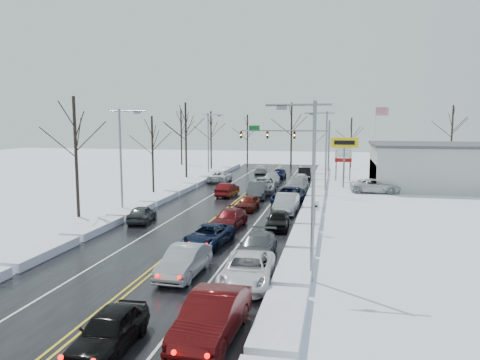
% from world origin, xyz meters
% --- Properties ---
extents(ground, '(160.00, 160.00, 0.00)m').
position_xyz_m(ground, '(0.00, 0.00, 0.00)').
color(ground, white).
rests_on(ground, ground).
extents(road_surface, '(14.00, 84.00, 0.01)m').
position_xyz_m(road_surface, '(0.00, 2.00, 0.01)').
color(road_surface, black).
rests_on(road_surface, ground).
extents(snow_bank_left, '(1.81, 72.00, 0.54)m').
position_xyz_m(snow_bank_left, '(-7.60, 2.00, 0.00)').
color(snow_bank_left, silver).
rests_on(snow_bank_left, ground).
extents(snow_bank_right, '(1.81, 72.00, 0.54)m').
position_xyz_m(snow_bank_right, '(7.60, 2.00, 0.00)').
color(snow_bank_right, silver).
rests_on(snow_bank_right, ground).
extents(traffic_signal_mast, '(13.28, 0.39, 8.00)m').
position_xyz_m(traffic_signal_mast, '(3.45, 27.99, 5.48)').
color(traffic_signal_mast, slate).
rests_on(traffic_signal_mast, ground).
extents(tires_plus_sign, '(3.20, 0.34, 6.00)m').
position_xyz_m(tires_plus_sign, '(10.50, 15.99, 4.99)').
color(tires_plus_sign, slate).
rests_on(tires_plus_sign, ground).
extents(used_vehicles_sign, '(2.20, 0.22, 4.65)m').
position_xyz_m(used_vehicles_sign, '(10.50, 22.00, 3.32)').
color(used_vehicles_sign, slate).
rests_on(used_vehicles_sign, ground).
extents(speed_limit_sign, '(0.55, 0.09, 2.35)m').
position_xyz_m(speed_limit_sign, '(8.20, -8.00, 1.63)').
color(speed_limit_sign, slate).
rests_on(speed_limit_sign, ground).
extents(flagpole, '(1.87, 1.20, 10.00)m').
position_xyz_m(flagpole, '(15.17, 30.00, 5.93)').
color(flagpole, silver).
rests_on(flagpole, ground).
extents(dealership_building, '(20.40, 12.40, 5.30)m').
position_xyz_m(dealership_building, '(23.98, 18.00, 2.66)').
color(dealership_building, '#AEAFAA').
rests_on(dealership_building, ground).
extents(streetlight_se, '(3.20, 0.25, 9.00)m').
position_xyz_m(streetlight_se, '(8.30, -18.00, 5.31)').
color(streetlight_se, slate).
rests_on(streetlight_se, ground).
extents(streetlight_ne, '(3.20, 0.25, 9.00)m').
position_xyz_m(streetlight_ne, '(8.30, 10.00, 5.31)').
color(streetlight_ne, slate).
rests_on(streetlight_ne, ground).
extents(streetlight_sw, '(3.20, 0.25, 9.00)m').
position_xyz_m(streetlight_sw, '(-8.30, -4.00, 5.31)').
color(streetlight_sw, slate).
rests_on(streetlight_sw, ground).
extents(streetlight_nw, '(3.20, 0.25, 9.00)m').
position_xyz_m(streetlight_nw, '(-8.30, 24.00, 5.31)').
color(streetlight_nw, slate).
rests_on(streetlight_nw, ground).
extents(tree_left_b, '(4.00, 4.00, 10.00)m').
position_xyz_m(tree_left_b, '(-11.50, -6.00, 6.99)').
color(tree_left_b, '#2D231C').
rests_on(tree_left_b, ground).
extents(tree_left_c, '(3.40, 3.40, 8.50)m').
position_xyz_m(tree_left_c, '(-10.50, 8.00, 5.94)').
color(tree_left_c, '#2D231C').
rests_on(tree_left_c, ground).
extents(tree_left_d, '(4.20, 4.20, 10.50)m').
position_xyz_m(tree_left_d, '(-11.20, 22.00, 7.33)').
color(tree_left_d, '#2D231C').
rests_on(tree_left_d, ground).
extents(tree_left_e, '(3.80, 3.80, 9.50)m').
position_xyz_m(tree_left_e, '(-10.80, 34.00, 6.64)').
color(tree_left_e, '#2D231C').
rests_on(tree_left_e, ground).
extents(tree_far_a, '(4.00, 4.00, 10.00)m').
position_xyz_m(tree_far_a, '(-18.00, 40.00, 6.99)').
color(tree_far_a, '#2D231C').
rests_on(tree_far_a, ground).
extents(tree_far_b, '(3.60, 3.60, 9.00)m').
position_xyz_m(tree_far_b, '(-6.00, 41.00, 6.29)').
color(tree_far_b, '#2D231C').
rests_on(tree_far_b, ground).
extents(tree_far_c, '(4.40, 4.40, 11.00)m').
position_xyz_m(tree_far_c, '(2.00, 39.00, 7.68)').
color(tree_far_c, '#2D231C').
rests_on(tree_far_c, ground).
extents(tree_far_d, '(3.40, 3.40, 8.50)m').
position_xyz_m(tree_far_d, '(12.00, 40.50, 5.94)').
color(tree_far_d, '#2D231C').
rests_on(tree_far_d, ground).
extents(tree_far_e, '(4.20, 4.20, 10.50)m').
position_xyz_m(tree_far_e, '(28.00, 41.00, 7.33)').
color(tree_far_e, '#2D231C').
rests_on(tree_far_e, ground).
extents(queued_car_0, '(1.80, 4.27, 1.44)m').
position_xyz_m(queued_car_0, '(1.89, -26.62, 0.00)').
color(queued_car_0, black).
rests_on(queued_car_0, ground).
extents(queued_car_1, '(1.83, 4.74, 1.54)m').
position_xyz_m(queued_car_1, '(1.95, -18.51, 0.00)').
color(queued_car_1, '#9FA2A7').
rests_on(queued_car_1, ground).
extents(queued_car_2, '(2.78, 5.08, 1.35)m').
position_xyz_m(queued_car_2, '(1.63, -12.57, 0.00)').
color(queued_car_2, black).
rests_on(queued_car_2, ground).
extents(queued_car_3, '(2.39, 4.85, 1.36)m').
position_xyz_m(queued_car_3, '(1.78, -7.27, 0.00)').
color(queued_car_3, '#530B0F').
rests_on(queued_car_3, ground).
extents(queued_car_4, '(1.78, 3.96, 1.32)m').
position_xyz_m(queued_car_4, '(1.92, -0.26, 0.00)').
color(queued_car_4, '#50120A').
rests_on(queued_car_4, ground).
extents(queued_car_5, '(2.11, 5.27, 1.71)m').
position_xyz_m(queued_car_5, '(1.65, 6.37, 0.00)').
color(queued_car_5, '#383B3C').
rests_on(queued_car_5, ground).
extents(queued_car_6, '(3.15, 6.10, 1.64)m').
position_xyz_m(queued_car_6, '(1.66, 10.28, 0.00)').
color(queued_car_6, '#A6A9AE').
rests_on(queued_car_6, ground).
extents(queued_car_7, '(2.48, 5.20, 1.46)m').
position_xyz_m(queued_car_7, '(1.68, 16.99, 0.00)').
color(queued_car_7, '#AAADB2').
rests_on(queued_car_7, ground).
extents(queued_car_8, '(1.84, 4.32, 1.45)m').
position_xyz_m(queued_car_8, '(1.89, 22.73, 0.00)').
color(queued_car_8, black).
rests_on(queued_car_8, ground).
extents(queued_car_9, '(2.09, 5.28, 1.71)m').
position_xyz_m(queued_car_9, '(5.22, -25.08, 0.00)').
color(queued_car_9, '#44090A').
rests_on(queued_car_9, ground).
extents(queued_car_10, '(2.73, 5.45, 1.48)m').
position_xyz_m(queued_car_10, '(5.41, -19.09, 0.00)').
color(queued_car_10, white).
rests_on(queued_car_10, ground).
extents(queued_car_11, '(1.98, 4.83, 1.40)m').
position_xyz_m(queued_car_11, '(5.14, -14.52, 0.00)').
color(queued_car_11, '#46494B').
rests_on(queued_car_11, ground).
extents(queued_car_12, '(1.84, 4.14, 1.38)m').
position_xyz_m(queued_car_12, '(5.42, -6.98, 0.00)').
color(queued_car_12, black).
rests_on(queued_car_12, ground).
extents(queued_car_13, '(1.91, 5.17, 1.69)m').
position_xyz_m(queued_car_13, '(5.42, -0.88, 0.00)').
color(queued_car_13, '#96989D').
rests_on(queued_car_13, ground).
extents(queued_car_14, '(3.29, 5.92, 1.57)m').
position_xyz_m(queued_car_14, '(5.13, 3.96, 0.00)').
color(queued_car_14, black).
rests_on(queued_car_14, ground).
extents(queued_car_15, '(2.97, 6.00, 1.68)m').
position_xyz_m(queued_car_15, '(5.31, 10.61, 0.00)').
color(queued_car_15, gray).
rests_on(queued_car_15, ground).
extents(queued_car_16, '(1.72, 4.01, 1.35)m').
position_xyz_m(queued_car_16, '(5.25, 18.18, 0.00)').
color(queued_car_16, silver).
rests_on(queued_car_16, ground).
extents(queued_car_17, '(2.06, 4.83, 1.55)m').
position_xyz_m(queued_car_17, '(5.33, 23.31, 0.00)').
color(queued_car_17, black).
rests_on(queued_car_17, ground).
extents(oncoming_car_0, '(1.82, 4.42, 1.42)m').
position_xyz_m(oncoming_car_0, '(-1.69, 6.89, 0.00)').
color(oncoming_car_0, '#520B0C').
rests_on(oncoming_car_0, ground).
extents(oncoming_car_1, '(2.45, 5.28, 1.47)m').
position_xyz_m(oncoming_car_1, '(-5.23, 17.90, 0.00)').
color(oncoming_car_1, white).
rests_on(oncoming_car_1, ground).
extents(oncoming_car_2, '(2.36, 4.74, 1.32)m').
position_xyz_m(oncoming_car_2, '(-1.59, 28.51, 0.00)').
color(oncoming_car_2, silver).
rests_on(oncoming_car_2, ground).
extents(oncoming_car_3, '(2.03, 4.12, 1.35)m').
position_xyz_m(oncoming_car_3, '(-5.44, -6.87, 0.00)').
color(oncoming_car_3, '#393B3D').
rests_on(oncoming_car_3, ground).
extents(parked_car_0, '(5.56, 2.58, 1.54)m').
position_xyz_m(parked_car_0, '(13.92, 12.58, 0.00)').
color(parked_car_0, silver).
rests_on(parked_car_0, ground).
extents(parked_car_1, '(2.86, 5.77, 1.61)m').
position_xyz_m(parked_car_1, '(16.86, 17.45, 0.00)').
color(parked_car_1, black).
rests_on(parked_car_1, ground).
extents(parked_car_2, '(2.23, 5.11, 1.72)m').
position_xyz_m(parked_car_2, '(15.07, 22.32, 0.00)').
color(parked_car_2, black).
rests_on(parked_car_2, ground).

